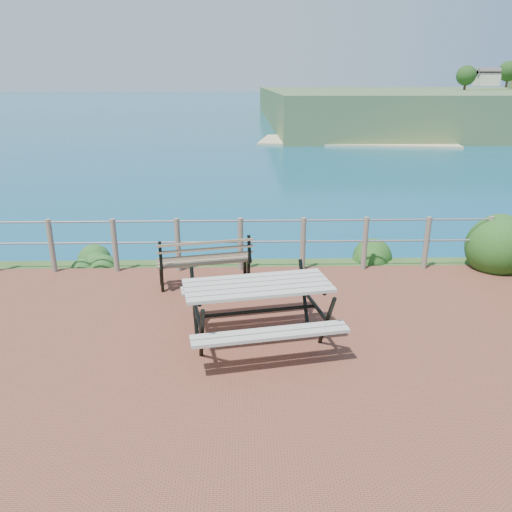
% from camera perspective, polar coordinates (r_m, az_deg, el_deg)
% --- Properties ---
extents(ground, '(10.00, 7.00, 0.12)m').
position_cam_1_polar(ground, '(6.34, -1.87, -12.66)').
color(ground, brown).
rests_on(ground, ground).
extents(ocean, '(1200.00, 1200.00, 0.00)m').
position_cam_1_polar(ocean, '(205.40, -1.51, 18.43)').
color(ocean, '#136276').
rests_on(ocean, ground).
extents(safety_railing, '(9.40, 0.10, 1.00)m').
position_cam_1_polar(safety_railing, '(9.16, -1.78, 1.65)').
color(safety_railing, '#6B5B4C').
rests_on(safety_railing, ground).
extents(picnic_table, '(2.04, 1.65, 0.81)m').
position_cam_1_polar(picnic_table, '(6.70, 0.17, -5.70)').
color(picnic_table, '#A29D91').
rests_on(picnic_table, ground).
extents(park_bench, '(1.64, 0.73, 0.90)m').
position_cam_1_polar(park_bench, '(8.52, -5.95, 0.33)').
color(park_bench, brown).
rests_on(park_bench, ground).
extents(shrub_right_edge, '(1.26, 1.26, 1.79)m').
position_cam_1_polar(shrub_right_edge, '(10.87, 26.11, -0.69)').
color(shrub_right_edge, '#154214').
rests_on(shrub_right_edge, ground).
extents(shrub_lip_west, '(0.72, 0.72, 0.44)m').
position_cam_1_polar(shrub_lip_west, '(10.30, -17.68, -0.61)').
color(shrub_lip_west, '#1F4F1D').
rests_on(shrub_lip_west, ground).
extents(shrub_lip_east, '(0.82, 0.82, 0.58)m').
position_cam_1_polar(shrub_lip_east, '(10.38, 13.06, -0.03)').
color(shrub_lip_east, '#154214').
rests_on(shrub_lip_east, ground).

